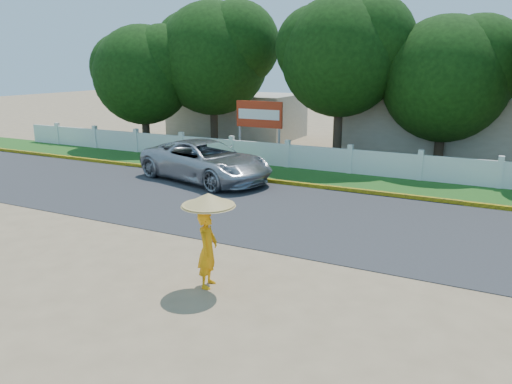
{
  "coord_description": "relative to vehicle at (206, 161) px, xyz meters",
  "views": [
    {
      "loc": [
        6.08,
        -10.02,
        4.82
      ],
      "look_at": [
        0.0,
        2.0,
        1.3
      ],
      "focal_mm": 35.0,
      "sensor_mm": 36.0,
      "label": 1
    }
  ],
  "objects": [
    {
      "name": "ground",
      "position": [
        4.99,
        -7.21,
        -0.84
      ],
      "size": [
        120.0,
        120.0,
        0.0
      ],
      "primitive_type": "plane",
      "color": "#9E8460",
      "rests_on": "ground"
    },
    {
      "name": "road",
      "position": [
        4.99,
        -2.71,
        -0.83
      ],
      "size": [
        60.0,
        7.0,
        0.02
      ],
      "primitive_type": "cube",
      "color": "#38383A",
      "rests_on": "ground"
    },
    {
      "name": "grass_verge",
      "position": [
        4.99,
        2.54,
        -0.82
      ],
      "size": [
        60.0,
        3.5,
        0.03
      ],
      "primitive_type": "cube",
      "color": "#2D601E",
      "rests_on": "ground"
    },
    {
      "name": "curb",
      "position": [
        4.99,
        0.84,
        -0.76
      ],
      "size": [
        40.0,
        0.18,
        0.16
      ],
      "primitive_type": "cube",
      "color": "yellow",
      "rests_on": "ground"
    },
    {
      "name": "fence",
      "position": [
        4.99,
        3.99,
        -0.29
      ],
      "size": [
        40.0,
        0.1,
        1.1
      ],
      "primitive_type": "cube",
      "color": "silver",
      "rests_on": "ground"
    },
    {
      "name": "building_near",
      "position": [
        7.99,
        10.79,
        0.76
      ],
      "size": [
        10.0,
        6.0,
        3.2
      ],
      "primitive_type": "cube",
      "color": "#B7AD99",
      "rests_on": "ground"
    },
    {
      "name": "building_far",
      "position": [
        -5.01,
        11.79,
        0.56
      ],
      "size": [
        8.0,
        5.0,
        2.8
      ],
      "primitive_type": "cube",
      "color": "#B7AD99",
      "rests_on": "ground"
    },
    {
      "name": "vehicle",
      "position": [
        0.0,
        0.0,
        0.0
      ],
      "size": [
        6.52,
        4.23,
        1.67
      ],
      "primitive_type": "imported",
      "rotation": [
        0.0,
        0.0,
        1.31
      ],
      "color": "#A5A7AD",
      "rests_on": "ground"
    },
    {
      "name": "monk_with_parasol",
      "position": [
        5.55,
        -8.61,
        0.56
      ],
      "size": [
        1.17,
        1.17,
        2.14
      ],
      "color": "orange",
      "rests_on": "ground"
    },
    {
      "name": "billboard",
      "position": [
        -0.05,
        5.08,
        1.31
      ],
      "size": [
        2.5,
        0.13,
        2.95
      ],
      "color": "gray",
      "rests_on": "ground"
    },
    {
      "name": "tree_row",
      "position": [
        7.37,
        6.95,
        3.99
      ],
      "size": [
        37.81,
        7.85,
        8.55
      ],
      "color": "#473828",
      "rests_on": "ground"
    }
  ]
}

